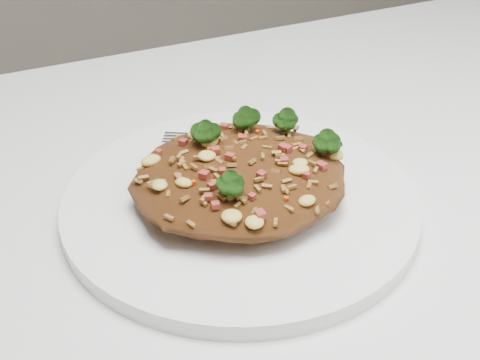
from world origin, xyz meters
The scene contains 4 objects.
dining_table centered at (0.00, 0.00, 0.66)m, with size 1.20×0.80×0.75m.
plate centered at (0.00, 0.05, 0.76)m, with size 0.28×0.28×0.01m, color white.
fried_rice centered at (0.00, 0.05, 0.79)m, with size 0.17×0.16×0.06m.
fork centered at (0.05, 0.12, 0.77)m, with size 0.15×0.09×0.00m.
Camera 1 is at (-0.18, -0.34, 1.07)m, focal length 50.00 mm.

